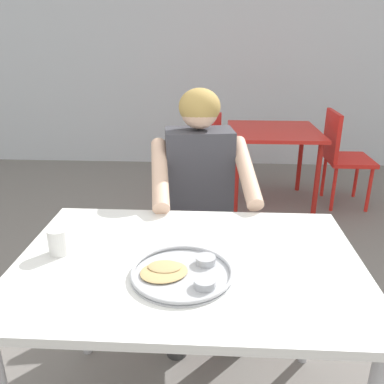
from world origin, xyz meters
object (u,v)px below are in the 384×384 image
(drinking_cup, at_px, (59,240))
(chair_foreground, at_px, (198,216))
(thali_tray, at_px, (182,272))
(diner_foreground, at_px, (201,192))
(table_background_red, at_px, (273,139))
(chair_red_left, at_px, (203,153))
(table_foreground, at_px, (189,278))
(chair_red_right, at_px, (341,152))

(drinking_cup, relative_size, chair_foreground, 0.11)
(thali_tray, xyz_separation_m, drinking_cup, (-0.44, 0.12, 0.04))
(drinking_cup, height_order, diner_foreground, diner_foreground)
(table_background_red, xyz_separation_m, chair_red_left, (-0.63, -0.04, -0.13))
(table_foreground, relative_size, thali_tray, 3.58)
(chair_red_left, xyz_separation_m, chair_red_right, (1.25, 0.06, 0.02))
(thali_tray, bearing_deg, chair_foreground, 89.50)
(chair_red_left, height_order, chair_red_right, chair_red_right)
(table_foreground, relative_size, chair_red_right, 1.37)
(drinking_cup, xyz_separation_m, chair_red_left, (0.44, 2.27, -0.32))
(chair_foreground, bearing_deg, chair_red_left, 90.36)
(chair_red_right, bearing_deg, diner_foreground, -126.20)
(diner_foreground, xyz_separation_m, chair_red_right, (1.21, 1.66, -0.23))
(table_foreground, height_order, drinking_cup, drinking_cup)
(drinking_cup, xyz_separation_m, table_background_red, (1.07, 2.31, -0.19))
(table_foreground, relative_size, chair_foreground, 1.36)
(chair_foreground, bearing_deg, diner_foreground, -83.53)
(table_background_red, bearing_deg, diner_foreground, -109.92)
(thali_tray, relative_size, diner_foreground, 0.27)
(diner_foreground, relative_size, chair_red_left, 1.49)
(table_foreground, distance_m, table_background_red, 2.41)
(table_background_red, bearing_deg, drinking_cup, -114.86)
(chair_foreground, relative_size, chair_red_right, 1.01)
(chair_red_left, bearing_deg, thali_tray, -90.00)
(drinking_cup, relative_size, chair_red_right, 0.11)
(chair_red_right, bearing_deg, table_foreground, -117.77)
(chair_foreground, distance_m, table_background_red, 1.56)
(thali_tray, xyz_separation_m, diner_foreground, (0.03, 0.78, -0.03))
(drinking_cup, xyz_separation_m, diner_foreground, (0.47, 0.67, -0.07))
(thali_tray, height_order, chair_foreground, chair_foreground)
(table_foreground, distance_m, thali_tray, 0.13)
(chair_red_left, relative_size, chair_red_right, 0.96)
(chair_red_left, bearing_deg, chair_red_right, 2.53)
(diner_foreground, relative_size, table_background_red, 1.52)
(thali_tray, relative_size, chair_red_right, 0.38)
(table_foreground, distance_m, diner_foreground, 0.69)
(thali_tray, distance_m, drinking_cup, 0.46)
(chair_red_left, bearing_deg, drinking_cup, -100.98)
(table_foreground, relative_size, table_background_red, 1.45)
(drinking_cup, xyz_separation_m, chair_red_right, (1.69, 2.33, -0.30))
(table_background_red, distance_m, chair_red_left, 0.64)
(diner_foreground, distance_m, table_background_red, 1.75)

